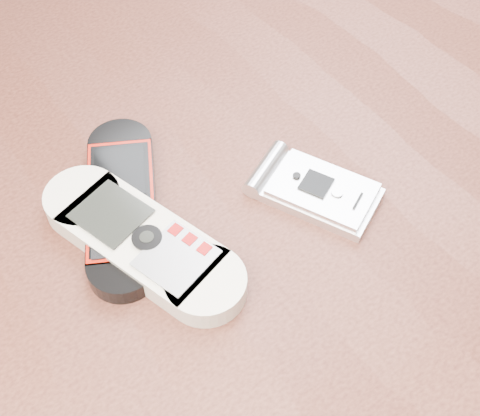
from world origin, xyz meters
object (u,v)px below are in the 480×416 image
Objects in this scene: table at (235,290)px; motorola_razr at (319,191)px; nokia_black_red at (122,203)px; nokia_white at (141,241)px.

motorola_razr reaches higher than table.
nokia_black_red is at bearing 123.33° from motorola_razr.
table is at bearing 137.15° from motorola_razr.
motorola_razr is (0.13, -0.04, -0.00)m from nokia_white.
nokia_black_red is (-0.06, 0.06, 0.11)m from table.
motorola_razr is at bearing -32.30° from nokia_white.
nokia_white is 0.14m from motorola_razr.
table is 11.89× the size of motorola_razr.
table is 6.77× the size of nokia_white.
table is 0.13m from motorola_razr.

